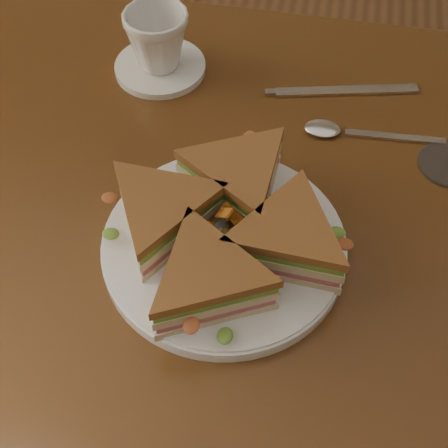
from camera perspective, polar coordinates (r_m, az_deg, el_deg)
name	(u,v)px	position (r m, az deg, el deg)	size (l,w,h in m)	color
ground	(244,425)	(1.41, 1.87, -17.87)	(6.00, 6.00, 0.00)	brown
table	(257,256)	(0.83, 3.05, -2.98)	(1.20, 0.80, 0.75)	#3A1F0D
plate	(224,246)	(0.70, 0.00, -2.05)	(0.28, 0.28, 0.02)	white
sandwich_wedges	(224,227)	(0.67, 0.00, -0.26)	(0.30, 0.30, 0.06)	beige
crisps_mound	(224,229)	(0.68, 0.00, -0.46)	(0.09, 0.09, 0.05)	#B75F17
spoon	(340,131)	(0.84, 10.53, 8.36)	(0.18, 0.03, 0.01)	silver
knife	(336,91)	(0.90, 10.23, 11.86)	(0.21, 0.06, 0.00)	silver
saucer	(160,67)	(0.93, -5.85, 14.08)	(0.13, 0.13, 0.01)	white
coffee_cup	(158,40)	(0.90, -6.10, 16.40)	(0.09, 0.09, 0.08)	white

